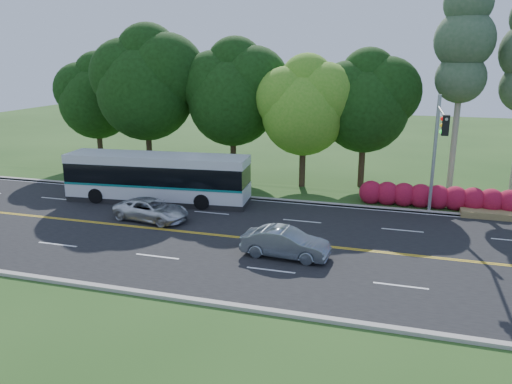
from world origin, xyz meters
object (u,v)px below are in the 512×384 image
(traffic_signal, at_px, (438,141))
(transit_bus, at_px, (157,179))
(sedan, at_px, (286,243))
(suv, at_px, (152,210))

(traffic_signal, distance_m, transit_bus, 16.98)
(traffic_signal, height_order, transit_bus, traffic_signal)
(traffic_signal, bearing_deg, transit_bus, -178.06)
(sedan, bearing_deg, traffic_signal, -38.90)
(traffic_signal, xyz_separation_m, suv, (-15.29, -4.09, -4.04))
(transit_bus, bearing_deg, sedan, -38.77)
(traffic_signal, xyz_separation_m, sedan, (-6.73, -7.23, -3.97))
(sedan, xyz_separation_m, suv, (-8.56, 3.14, -0.07))
(traffic_signal, distance_m, suv, 16.34)
(traffic_signal, height_order, suv, traffic_signal)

